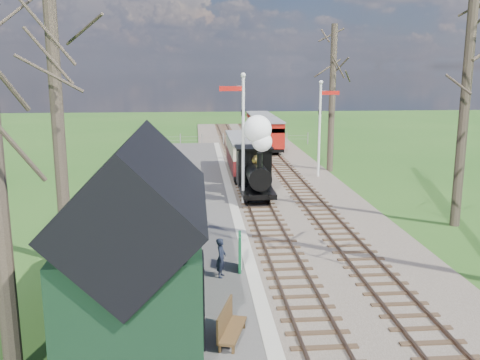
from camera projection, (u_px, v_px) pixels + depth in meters
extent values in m
ellipsoid|color=#385B23|center=(27.00, 233.00, 69.49)|extent=(57.60, 36.00, 16.20)
ellipsoid|color=#385B23|center=(286.00, 238.00, 77.86)|extent=(70.40, 44.00, 19.80)
ellipsoid|color=#385B23|center=(479.00, 215.00, 72.02)|extent=(51.20, 32.00, 14.40)
ellipsoid|color=#385B23|center=(164.00, 221.00, 80.94)|extent=(64.00, 40.00, 18.00)
cube|color=brown|center=(268.00, 178.00, 31.48)|extent=(8.00, 60.00, 0.10)
cube|color=brown|center=(237.00, 177.00, 31.31)|extent=(0.07, 60.00, 0.12)
cube|color=brown|center=(254.00, 177.00, 31.40)|extent=(0.07, 60.00, 0.12)
cube|color=#38281C|center=(246.00, 178.00, 31.36)|extent=(1.60, 60.00, 0.09)
cube|color=brown|center=(281.00, 176.00, 31.52)|extent=(0.07, 60.00, 0.12)
cube|color=brown|center=(298.00, 176.00, 31.60)|extent=(0.07, 60.00, 0.12)
cube|color=#38281C|center=(290.00, 177.00, 31.57)|extent=(1.60, 60.00, 0.09)
cube|color=#474442|center=(183.00, 216.00, 23.28)|extent=(5.00, 44.00, 0.20)
cube|color=#B2AD9E|center=(236.00, 215.00, 23.47)|extent=(0.40, 44.00, 0.21)
cube|color=black|center=(141.00, 273.00, 13.18)|extent=(3.00, 6.00, 2.60)
cube|color=black|center=(138.00, 200.00, 12.79)|extent=(3.25, 6.30, 3.25)
cube|color=black|center=(203.00, 299.00, 12.39)|extent=(0.06, 1.20, 2.00)
cylinder|color=silver|center=(243.00, 143.00, 24.85)|extent=(0.14, 0.14, 6.00)
sphere|color=silver|center=(243.00, 75.00, 24.21)|extent=(0.24, 0.24, 0.24)
cube|color=#B7140F|center=(231.00, 89.00, 24.29)|extent=(1.10, 0.08, 0.22)
cube|color=black|center=(243.00, 113.00, 24.56)|extent=(0.18, 0.06, 0.30)
cylinder|color=silver|center=(319.00, 132.00, 31.16)|extent=(0.14, 0.14, 5.50)
sphere|color=silver|center=(321.00, 82.00, 30.56)|extent=(0.24, 0.24, 0.24)
cube|color=#B7140F|center=(330.00, 93.00, 30.73)|extent=(1.10, 0.08, 0.22)
cube|color=black|center=(320.00, 112.00, 30.92)|extent=(0.18, 0.06, 0.30)
cylinder|color=#382D23|center=(56.00, 98.00, 16.98)|extent=(0.41, 0.41, 11.00)
cylinder|color=#382D23|center=(465.00, 105.00, 21.22)|extent=(0.40, 0.40, 10.00)
cylinder|color=#382D23|center=(332.00, 99.00, 32.84)|extent=(0.39, 0.39, 9.00)
cube|color=slate|center=(234.00, 136.00, 44.90)|extent=(12.60, 0.02, 0.01)
cube|color=slate|center=(234.00, 140.00, 44.96)|extent=(12.60, 0.02, 0.02)
cylinder|color=slate|center=(234.00, 139.00, 44.95)|extent=(0.08, 0.08, 1.00)
cube|color=black|center=(256.00, 189.00, 26.18)|extent=(1.57, 3.68, 0.23)
cylinder|color=black|center=(257.00, 174.00, 25.47)|extent=(1.01, 2.39, 1.01)
cube|color=black|center=(254.00, 166.00, 27.06)|extent=(1.66, 1.47, 1.84)
cylinder|color=black|center=(260.00, 161.00, 24.40)|extent=(0.26, 0.26, 0.74)
sphere|color=#AF8733|center=(257.00, 160.00, 25.60)|extent=(0.48, 0.48, 0.48)
sphere|color=white|center=(262.00, 142.00, 24.22)|extent=(0.92, 0.92, 0.92)
sphere|color=white|center=(258.00, 129.00, 24.18)|extent=(1.29, 1.29, 1.29)
cylinder|color=black|center=(248.00, 197.00, 25.09)|extent=(0.09, 0.59, 0.59)
cylinder|color=black|center=(269.00, 196.00, 25.17)|extent=(0.09, 0.59, 0.59)
cube|color=black|center=(245.00, 168.00, 32.05)|extent=(1.75, 6.45, 0.28)
cube|color=#4E1113|center=(245.00, 159.00, 31.93)|extent=(1.84, 6.45, 0.83)
cube|color=beige|center=(245.00, 145.00, 31.76)|extent=(1.84, 6.45, 0.83)
cube|color=slate|center=(245.00, 137.00, 31.66)|extent=(1.93, 6.63, 0.11)
cube|color=black|center=(268.00, 146.00, 40.92)|extent=(1.75, 4.61, 0.28)
cube|color=#9A140C|center=(268.00, 139.00, 40.81)|extent=(1.85, 4.61, 0.83)
cube|color=beige|center=(268.00, 128.00, 40.63)|extent=(1.85, 4.61, 0.83)
cube|color=slate|center=(268.00, 122.00, 40.54)|extent=(1.94, 4.80, 0.11)
cube|color=black|center=(260.00, 137.00, 46.28)|extent=(1.75, 4.61, 0.28)
cube|color=#9A140C|center=(260.00, 130.00, 46.17)|extent=(1.85, 4.61, 0.83)
cube|color=beige|center=(260.00, 121.00, 46.00)|extent=(1.85, 4.61, 0.83)
cube|color=slate|center=(260.00, 115.00, 45.90)|extent=(1.94, 4.80, 0.11)
cube|color=#0E4223|center=(240.00, 252.00, 16.79)|extent=(0.14, 0.79, 1.16)
cube|color=silver|center=(241.00, 252.00, 16.79)|extent=(0.07, 0.68, 0.95)
cube|color=#4A331A|center=(232.00, 330.00, 12.50)|extent=(0.80, 1.48, 0.06)
cube|color=#4A331A|center=(225.00, 319.00, 12.48)|extent=(0.45, 1.38, 0.61)
cube|color=#4A331A|center=(241.00, 349.00, 11.94)|extent=(0.06, 0.06, 0.20)
cube|color=#4A331A|center=(225.00, 324.00, 13.11)|extent=(0.06, 0.06, 0.20)
imported|color=black|center=(221.00, 258.00, 16.18)|extent=(0.40, 0.51, 1.22)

